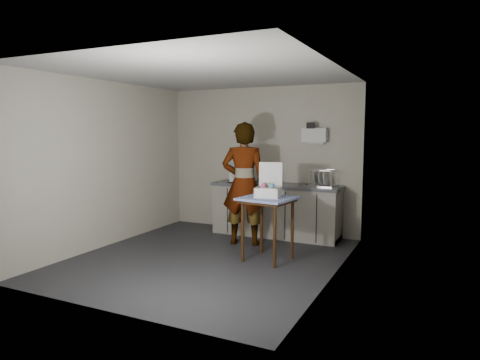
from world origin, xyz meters
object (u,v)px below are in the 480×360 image
at_px(soap_bottle, 261,175).
at_px(soda_can, 274,180).
at_px(paper_towel, 232,174).
at_px(side_table, 268,205).
at_px(bakery_box, 268,189).
at_px(dark_bottle, 265,177).
at_px(standing_man, 244,184).
at_px(dish_rack, 321,182).
at_px(kitchen_counter, 276,212).

bearing_deg(soap_bottle, soda_can, 24.73).
bearing_deg(paper_towel, soda_can, 8.58).
distance_m(side_table, bakery_box, 0.23).
relative_size(side_table, soap_bottle, 2.87).
xyz_separation_m(side_table, dark_bottle, (-0.63, 1.42, 0.24)).
distance_m(soap_bottle, soda_can, 0.26).
bearing_deg(soda_can, paper_towel, -171.42).
relative_size(standing_man, bakery_box, 4.13).
bearing_deg(dark_bottle, dish_rack, -0.89).
bearing_deg(dish_rack, soap_bottle, -173.32).
height_order(soda_can, paper_towel, paper_towel).
bearing_deg(soda_can, kitchen_counter, -10.47).
bearing_deg(paper_towel, standing_man, -50.27).
xyz_separation_m(soap_bottle, soda_can, (0.22, 0.10, -0.09)).
height_order(kitchen_counter, dish_rack, dish_rack).
relative_size(kitchen_counter, dish_rack, 5.57).
xyz_separation_m(standing_man, soda_can, (0.24, 0.74, -0.00)).
xyz_separation_m(soda_can, paper_towel, (-0.76, -0.11, 0.08)).
height_order(soda_can, bakery_box, bakery_box).
distance_m(kitchen_counter, paper_towel, 1.02).
distance_m(soda_can, dish_rack, 0.82).
distance_m(standing_man, soda_can, 0.78).
distance_m(soda_can, dark_bottle, 0.20).
height_order(standing_man, dark_bottle, standing_man).
bearing_deg(standing_man, paper_towel, -64.72).
xyz_separation_m(kitchen_counter, side_table, (0.40, -1.38, 0.36)).
height_order(side_table, dish_rack, dish_rack).
distance_m(kitchen_counter, dark_bottle, 0.64).
relative_size(side_table, dark_bottle, 4.02).
xyz_separation_m(soda_can, bakery_box, (0.42, -1.34, 0.03)).
bearing_deg(paper_towel, dish_rack, 4.89).
bearing_deg(dark_bottle, kitchen_counter, -10.70).
xyz_separation_m(soap_bottle, paper_towel, (-0.54, -0.01, -0.01)).
height_order(soap_bottle, dark_bottle, soap_bottle).
distance_m(side_table, dark_bottle, 1.57).
distance_m(paper_towel, dish_rack, 1.58).
relative_size(kitchen_counter, dark_bottle, 10.00).
bearing_deg(dish_rack, side_table, -105.23).
relative_size(paper_towel, bakery_box, 0.65).
bearing_deg(side_table, bakery_box, 115.09).
xyz_separation_m(standing_man, dish_rack, (1.05, 0.76, -0.01)).
bearing_deg(side_table, dark_bottle, 122.07).
bearing_deg(dark_bottle, soap_bottle, -101.22).
height_order(side_table, bakery_box, bakery_box).
relative_size(kitchen_counter, side_table, 2.49).
bearing_deg(bakery_box, kitchen_counter, 95.77).
bearing_deg(kitchen_counter, dark_bottle, 169.30).
bearing_deg(dish_rack, kitchen_counter, -178.01).
distance_m(standing_man, soap_bottle, 0.64).
xyz_separation_m(dark_bottle, bakery_box, (0.61, -1.38, -0.02)).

